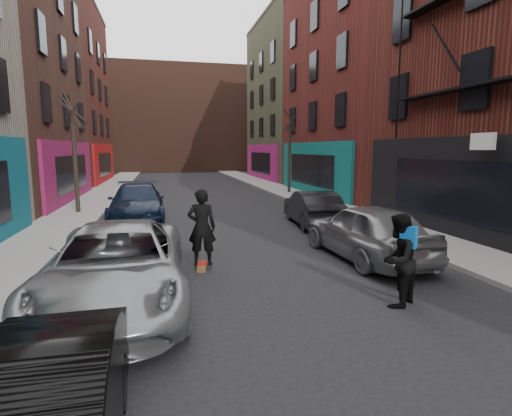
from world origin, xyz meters
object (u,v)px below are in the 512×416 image
tree_right_far (290,142)px  parked_right_far (367,231)px  parked_right_end (313,208)px  pedestrian (398,260)px  tree_left_far (74,142)px  skateboarder (202,227)px  skateboard (203,266)px  parked_left_far (117,266)px  parked_left_end (137,203)px

tree_right_far → parked_right_far: 16.60m
parked_right_end → pedestrian: (-1.44, -8.29, 0.22)m
parked_right_far → pedestrian: (-1.09, -3.24, 0.13)m
tree_left_far → skateboarder: (4.88, -9.97, -2.29)m
skateboard → tree_right_far: bearing=75.3°
tree_left_far → parked_left_far: bearing=-76.1°
tree_left_far → parked_left_far: (3.00, -12.08, -2.58)m
tree_right_far → parked_right_far: bearing=-100.3°
parked_left_far → parked_right_far: (6.47, 1.97, 0.01)m
parked_left_end → parked_right_end: size_ratio=1.27×
pedestrian → skateboarder: bearing=-79.5°
parked_left_far → skateboarder: 2.84m
parked_right_end → skateboarder: bearing=49.9°
parked_right_far → skateboarder: (-4.60, 0.15, 0.29)m
tree_left_far → tree_right_far: (12.40, 6.00, 0.15)m
parked_left_end → skateboarder: 7.71m
tree_right_far → pedestrian: size_ratio=3.68×
parked_left_far → skateboarder: (1.88, 2.12, 0.30)m
tree_left_far → parked_left_end: (2.85, -2.54, -2.59)m
pedestrian → parked_left_end: bearing=-98.4°
parked_right_end → pedestrian: 8.42m
tree_left_far → parked_right_end: bearing=-27.2°
parked_left_end → tree_left_far: bearing=137.0°
parked_left_far → tree_left_far: bearing=104.2°
tree_right_far → pedestrian: (-4.02, -19.35, -2.60)m
tree_left_far → parked_left_far: tree_left_far is taller
parked_left_end → skateboard: size_ratio=6.85×
tree_left_far → skateboarder: bearing=-63.9°
parked_left_end → skateboard: bearing=-75.9°
parked_left_end → skateboard: 7.74m
parked_right_end → skateboard: 7.00m
parked_right_far → parked_left_end: bearing=-51.5°
skateboard → skateboarder: bearing=0.0°
tree_left_far → tree_right_far: size_ratio=0.96×
tree_left_far → parked_left_far: size_ratio=1.13×
parked_right_far → skateboard: size_ratio=5.90×
tree_right_far → parked_right_far: size_ratio=1.44×
parked_left_far → parked_left_end: parked_left_far is taller
parked_left_far → skateboarder: bearing=48.6°
parked_left_end → pedestrian: bearing=-64.1°
tree_right_far → skateboarder: bearing=-115.2°
tree_left_far → parked_left_end: 4.61m
parked_right_end → pedestrian: bearing=85.2°
parked_left_far → parked_left_end: 9.55m
parked_left_far → parked_right_end: bearing=46.1°
tree_left_far → skateboard: tree_left_far is taller
skateboarder → pedestrian: bearing=146.5°
parked_left_far → skateboarder: size_ratio=2.89×
tree_left_far → parked_right_end: size_ratio=1.51×
tree_right_far → pedestrian: bearing=-101.7°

